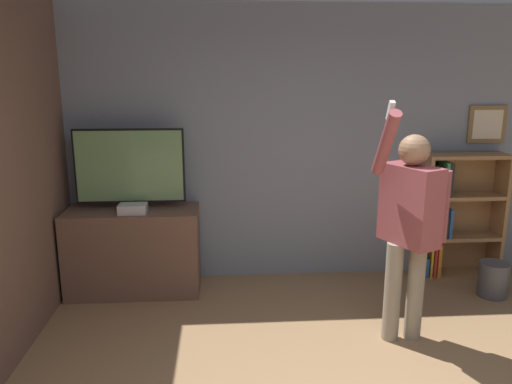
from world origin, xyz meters
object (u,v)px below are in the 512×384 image
game_console (133,209)px  waste_bin (493,279)px  person (409,219)px  television (130,168)px  bookshelf (453,216)px

game_console → waste_bin: 3.42m
person → game_console: bearing=-139.0°
television → person: bearing=-26.1°
game_console → waste_bin: (3.34, -0.23, -0.69)m
bookshelf → person: bearing=-127.5°
television → game_console: bearing=-78.2°
television → waste_bin: size_ratio=3.07×
game_console → waste_bin: size_ratio=0.76×
bookshelf → game_console: bearing=-175.0°
game_console → waste_bin: game_console is taller
bookshelf → waste_bin: 0.73m
game_console → bookshelf: bookshelf is taller
game_console → person: 2.41m
waste_bin → game_console: bearing=176.0°
person → waste_bin: 1.57m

